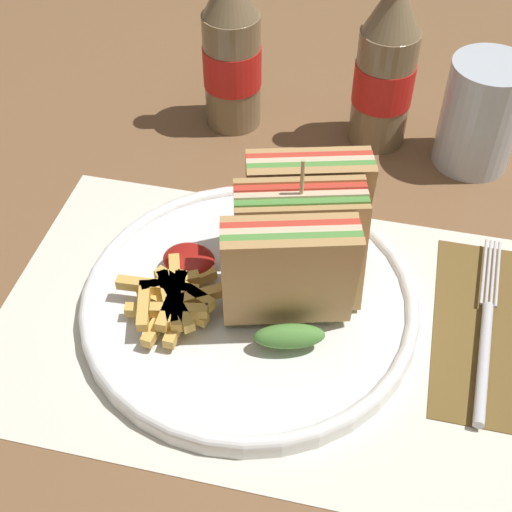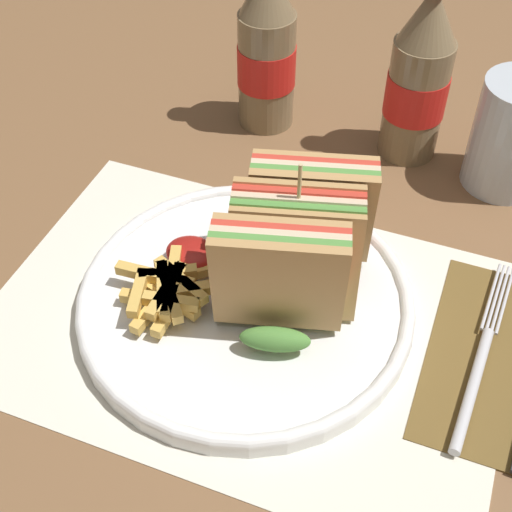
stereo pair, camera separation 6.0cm
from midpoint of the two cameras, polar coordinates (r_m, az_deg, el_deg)
The scene contains 10 objects.
ground_plane at distance 0.62m, azimuth -5.12°, elevation -4.03°, with size 4.00×4.00×0.00m, color brown.
placemat at distance 0.60m, azimuth -3.04°, elevation -5.40°, with size 0.43×0.30×0.00m.
plate_main at distance 0.61m, azimuth -3.24°, elevation -3.42°, with size 0.28×0.28×0.02m.
club_sandwich at distance 0.57m, azimuth 0.41°, elevation 0.94°, with size 0.11×0.17×0.13m.
fries_pile at distance 0.59m, azimuth -9.63°, elevation -3.56°, with size 0.09×0.09×0.02m.
ketchup_blob at distance 0.62m, azimuth -8.17°, elevation -0.43°, with size 0.05×0.04×0.02m.
fork at distance 0.60m, azimuth 15.18°, elevation -6.76°, with size 0.02×0.20×0.01m.
coke_bottle_near at distance 0.77m, azimuth -4.27°, elevation 16.02°, with size 0.06×0.06×0.20m.
coke_bottle_far at distance 0.74m, azimuth 8.04°, elevation 14.67°, with size 0.06×0.06×0.20m.
glass_near at distance 0.75m, azimuth 15.25°, elevation 10.31°, with size 0.08×0.08×0.11m.
Camera 1 is at (0.11, -0.38, 0.47)m, focal length 50.00 mm.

